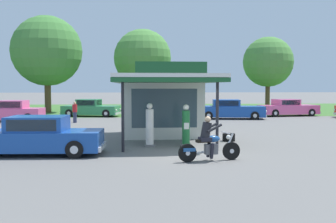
% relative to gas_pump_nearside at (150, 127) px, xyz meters
% --- Properties ---
extents(ground_plane, '(300.00, 300.00, 0.00)m').
position_rel_gas_pump_nearside_xyz_m(ground_plane, '(1.42, -2.07, -0.86)').
color(ground_plane, slate).
extents(grass_verge_strip, '(120.00, 24.00, 0.01)m').
position_rel_gas_pump_nearside_xyz_m(grass_verge_strip, '(1.42, 27.93, -0.86)').
color(grass_verge_strip, '#3D6B2D').
rests_on(grass_verge_strip, ground).
extents(service_station_kiosk, '(4.71, 7.59, 3.58)m').
position_rel_gas_pump_nearside_xyz_m(service_station_kiosk, '(0.79, 3.45, 0.95)').
color(service_station_kiosk, silver).
rests_on(service_station_kiosk, ground).
extents(gas_pump_nearside, '(0.44, 0.44, 1.90)m').
position_rel_gas_pump_nearside_xyz_m(gas_pump_nearside, '(0.00, 0.00, 0.00)').
color(gas_pump_nearside, slate).
rests_on(gas_pump_nearside, ground).
extents(gas_pump_offside, '(0.44, 0.44, 1.83)m').
position_rel_gas_pump_nearside_xyz_m(gas_pump_offside, '(1.59, -0.00, -0.03)').
color(gas_pump_offside, slate).
rests_on(gas_pump_offside, ground).
extents(motorcycle_with_rider, '(2.27, 0.75, 1.58)m').
position_rel_gas_pump_nearside_xyz_m(motorcycle_with_rider, '(1.95, -3.42, -0.21)').
color(motorcycle_with_rider, black).
rests_on(motorcycle_with_rider, ground).
extents(featured_classic_sedan, '(5.58, 2.10, 1.48)m').
position_rel_gas_pump_nearside_xyz_m(featured_classic_sedan, '(-4.53, -1.61, -0.19)').
color(featured_classic_sedan, '#19479E').
rests_on(featured_classic_sedan, ground).
extents(parked_car_second_row_spare, '(5.01, 2.44, 1.53)m').
position_rel_gas_pump_nearside_xyz_m(parked_car_second_row_spare, '(1.37, 16.68, -0.18)').
color(parked_car_second_row_spare, red).
rests_on(parked_car_second_row_spare, ground).
extents(parked_car_back_row_left, '(5.49, 2.64, 1.48)m').
position_rel_gas_pump_nearside_xyz_m(parked_car_back_row_left, '(12.76, 16.44, -0.19)').
color(parked_car_back_row_left, '#E55993').
rests_on(parked_car_back_row_left, ground).
extents(parked_car_back_row_centre_left, '(5.27, 2.90, 1.50)m').
position_rel_gas_pump_nearside_xyz_m(parked_car_back_row_centre_left, '(-4.58, 17.38, -0.19)').
color(parked_car_back_row_centre_left, '#2D844C').
rests_on(parked_car_back_row_centre_left, ground).
extents(parked_car_back_row_centre_right, '(5.67, 2.64, 1.55)m').
position_rel_gas_pump_nearside_xyz_m(parked_car_back_row_centre_right, '(6.92, 13.85, -0.15)').
color(parked_car_back_row_centre_right, '#19479E').
rests_on(parked_car_back_row_centre_right, ground).
extents(parked_car_back_row_far_right, '(5.12, 2.15, 1.57)m').
position_rel_gas_pump_nearside_xyz_m(parked_car_back_row_far_right, '(-9.99, 12.93, -0.16)').
color(parked_car_back_row_far_right, '#E55993').
rests_on(parked_car_back_row_far_right, ground).
extents(bystander_standing_back_lot, '(0.34, 0.34, 1.72)m').
position_rel_gas_pump_nearside_xyz_m(bystander_standing_back_lot, '(0.56, 8.39, 0.05)').
color(bystander_standing_back_lot, '#2D3351').
rests_on(bystander_standing_back_lot, ground).
extents(bystander_chatting_near_pumps, '(0.34, 0.34, 1.53)m').
position_rel_gas_pump_nearside_xyz_m(bystander_chatting_near_pumps, '(-5.00, 11.47, -0.07)').
color(bystander_chatting_near_pumps, '#2D3351').
rests_on(bystander_chatting_near_pumps, ground).
extents(tree_oak_far_left, '(6.93, 6.93, 9.58)m').
position_rel_gas_pump_nearside_xyz_m(tree_oak_far_left, '(-9.37, 22.65, 5.08)').
color(tree_oak_far_left, brown).
rests_on(tree_oak_far_left, ground).
extents(tree_oak_far_right, '(6.23, 6.23, 8.82)m').
position_rel_gas_pump_nearside_xyz_m(tree_oak_far_right, '(-0.04, 25.86, 4.67)').
color(tree_oak_far_right, brown).
rests_on(tree_oak_far_right, ground).
extents(tree_oak_centre, '(5.28, 5.28, 7.84)m').
position_rel_gas_pump_nearside_xyz_m(tree_oak_centre, '(13.32, 23.42, 4.32)').
color(tree_oak_centre, brown).
rests_on(tree_oak_centre, ground).
extents(spare_tire_stack, '(0.60, 0.60, 0.36)m').
position_rel_gas_pump_nearside_xyz_m(spare_tire_stack, '(3.83, 1.39, -0.68)').
color(spare_tire_stack, black).
rests_on(spare_tire_stack, ground).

